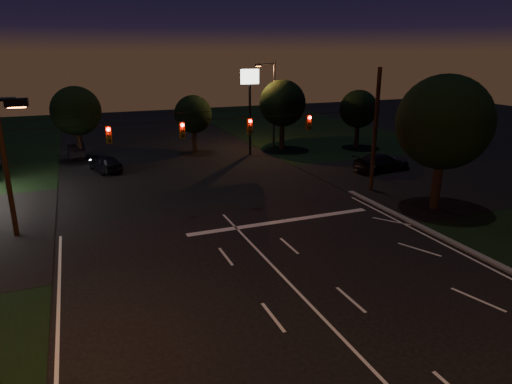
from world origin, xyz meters
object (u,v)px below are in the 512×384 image
car_oncoming_b (76,150)px  car_cross (382,162)px  tree_right_near (442,123)px  car_oncoming_a (105,163)px  utility_pole_right (371,190)px

car_oncoming_b → car_cross: bearing=144.2°
tree_right_near → car_oncoming_a: bearing=137.2°
car_oncoming_a → car_oncoming_b: 7.32m
utility_pole_right → car_oncoming_a: 22.54m
car_oncoming_b → car_cross: (24.72, -15.78, 0.08)m
car_cross → car_oncoming_a: bearing=63.3°
tree_right_near → car_cross: size_ratio=1.64×
utility_pole_right → car_oncoming_b: (-20.40, 20.32, 0.70)m
car_oncoming_a → tree_right_near: bearing=120.4°
car_cross → car_oncoming_b: bearing=52.2°
car_oncoming_a → car_oncoming_b: (-2.26, 6.96, -0.04)m
car_oncoming_a → car_cross: car_cross is taller
tree_right_near → car_oncoming_b: (-21.93, 25.15, -4.98)m
utility_pole_right → car_oncoming_b: size_ratio=2.12×
utility_pole_right → car_oncoming_b: utility_pole_right is taller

